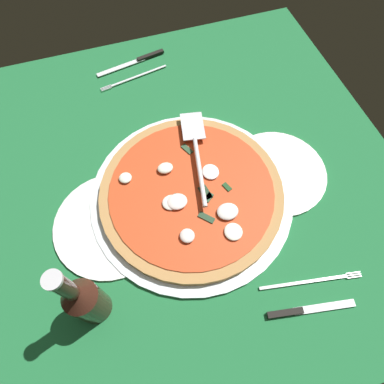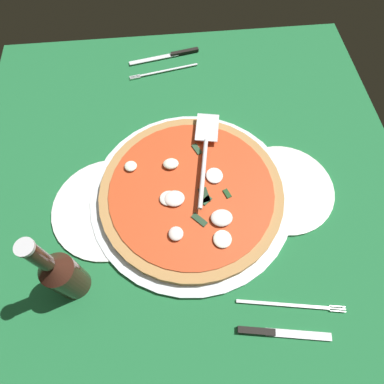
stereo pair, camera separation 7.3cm
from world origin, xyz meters
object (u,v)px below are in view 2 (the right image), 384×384
object	(u,v)px
pizza_server	(205,153)
place_setting_near	(167,64)
dinner_plate_left	(283,189)
place_setting_far	(282,320)
beer_bottle	(62,274)
dinner_plate_right	(109,208)
pizza	(192,192)

from	to	relation	value
pizza_server	place_setting_near	size ratio (longest dim) A/B	1.19
dinner_plate_left	pizza_server	distance (cm)	19.64
place_setting_far	beer_bottle	distance (cm)	41.61
dinner_plate_right	place_setting_near	size ratio (longest dim) A/B	1.15
pizza_server	place_setting_far	bearing A→B (deg)	-152.63
pizza	place_setting_near	bearing A→B (deg)	-86.34
pizza	place_setting_far	distance (cm)	31.41
dinner_plate_right	pizza	world-z (taller)	pizza
dinner_plate_left	pizza	size ratio (longest dim) A/B	0.57
dinner_plate_left	dinner_plate_right	xyz separation A→B (cm)	(39.61, 0.89, 0.00)
pizza	place_setting_near	size ratio (longest dim) A/B	1.88
place_setting_near	pizza_server	bearing A→B (deg)	90.09
place_setting_near	beer_bottle	distance (cm)	65.03
dinner_plate_right	beer_bottle	size ratio (longest dim) A/B	1.06
place_setting_near	place_setting_far	world-z (taller)	same
dinner_plate_left	place_setting_near	xyz separation A→B (cm)	(23.67, -43.62, -0.15)
dinner_plate_left	dinner_plate_right	world-z (taller)	same
pizza	pizza_server	bearing A→B (deg)	-114.39
dinner_plate_left	beer_bottle	xyz separation A→B (cm)	(45.84, 16.97, 7.98)
dinner_plate_left	pizza	xyz separation A→B (cm)	(20.89, -0.18, 1.82)
place_setting_near	beer_bottle	world-z (taller)	beer_bottle
place_setting_far	beer_bottle	xyz separation A→B (cm)	(39.39, -10.68, 8.13)
dinner_plate_right	pizza	bearing A→B (deg)	-176.73
pizza_server	beer_bottle	world-z (taller)	beer_bottle
place_setting_far	pizza	bearing A→B (deg)	127.48
dinner_plate_right	place_setting_near	distance (cm)	47.28
dinner_plate_right	place_setting_far	bearing A→B (deg)	141.09
dinner_plate_left	beer_bottle	size ratio (longest dim) A/B	0.99
dinner_plate_left	place_setting_near	size ratio (longest dim) A/B	1.07
pizza	place_setting_far	size ratio (longest dim) A/B	1.72
pizza_server	pizza	bearing A→B (deg)	166.67
dinner_plate_left	place_setting_far	xyz separation A→B (cm)	(6.46, 27.65, -0.15)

